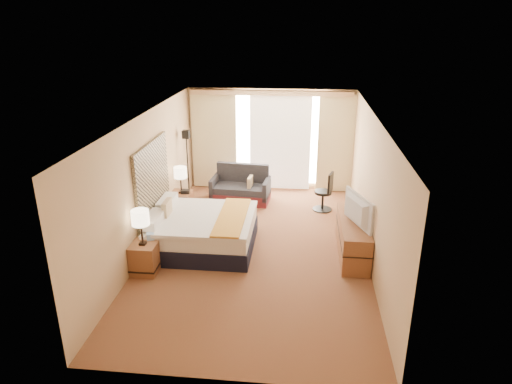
# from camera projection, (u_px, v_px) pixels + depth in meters

# --- Properties ---
(floor) EXTENTS (4.20, 7.00, 0.02)m
(floor) POSITION_uv_depth(u_px,v_px,m) (257.00, 249.00, 8.93)
(floor) COLOR maroon
(floor) RESTS_ON ground
(ceiling) EXTENTS (4.20, 7.00, 0.02)m
(ceiling) POSITION_uv_depth(u_px,v_px,m) (257.00, 117.00, 8.01)
(ceiling) COLOR white
(ceiling) RESTS_ON wall_back
(wall_back) EXTENTS (4.20, 0.02, 2.60)m
(wall_back) POSITION_uv_depth(u_px,v_px,m) (271.00, 140.00, 11.72)
(wall_back) COLOR tan
(wall_back) RESTS_ON ground
(wall_front) EXTENTS (4.20, 0.02, 2.60)m
(wall_front) POSITION_uv_depth(u_px,v_px,m) (225.00, 291.00, 5.22)
(wall_front) COLOR tan
(wall_front) RESTS_ON ground
(wall_left) EXTENTS (0.02, 7.00, 2.60)m
(wall_left) POSITION_uv_depth(u_px,v_px,m) (147.00, 182.00, 8.67)
(wall_left) COLOR tan
(wall_left) RESTS_ON ground
(wall_right) EXTENTS (0.02, 7.00, 2.60)m
(wall_right) POSITION_uv_depth(u_px,v_px,m) (372.00, 191.00, 8.27)
(wall_right) COLOR tan
(wall_right) RESTS_ON ground
(headboard) EXTENTS (0.06, 1.85, 1.50)m
(headboard) POSITION_uv_depth(u_px,v_px,m) (152.00, 180.00, 8.86)
(headboard) COLOR black
(headboard) RESTS_ON wall_left
(nightstand_left) EXTENTS (0.45, 0.52, 0.55)m
(nightstand_left) POSITION_uv_depth(u_px,v_px,m) (145.00, 257.00, 8.04)
(nightstand_left) COLOR #945A35
(nightstand_left) RESTS_ON floor
(nightstand_right) EXTENTS (0.45, 0.52, 0.55)m
(nightstand_right) POSITION_uv_depth(u_px,v_px,m) (181.00, 204.00, 10.36)
(nightstand_right) COLOR #945A35
(nightstand_right) RESTS_ON floor
(media_dresser) EXTENTS (0.50, 1.80, 0.70)m
(media_dresser) POSITION_uv_depth(u_px,v_px,m) (353.00, 237.00, 8.63)
(media_dresser) COLOR #945A35
(media_dresser) RESTS_ON floor
(window) EXTENTS (2.30, 0.02, 2.30)m
(window) POSITION_uv_depth(u_px,v_px,m) (280.00, 140.00, 11.66)
(window) COLOR white
(window) RESTS_ON wall_back
(curtains) EXTENTS (4.12, 0.19, 2.56)m
(curtains) POSITION_uv_depth(u_px,v_px,m) (270.00, 137.00, 11.58)
(curtains) COLOR beige
(curtains) RESTS_ON floor
(bed) EXTENTS (1.97, 1.80, 0.96)m
(bed) POSITION_uv_depth(u_px,v_px,m) (202.00, 231.00, 8.88)
(bed) COLOR black
(bed) RESTS_ON floor
(loveseat) EXTENTS (1.46, 0.86, 0.88)m
(loveseat) POSITION_uv_depth(u_px,v_px,m) (241.00, 189.00, 11.21)
(loveseat) COLOR #53171B
(loveseat) RESTS_ON floor
(floor_lamp) EXTENTS (0.23, 0.23, 1.78)m
(floor_lamp) POSITION_uv_depth(u_px,v_px,m) (187.00, 152.00, 10.81)
(floor_lamp) COLOR black
(floor_lamp) RESTS_ON floor
(desk_chair) EXTENTS (0.45, 0.45, 0.93)m
(desk_chair) POSITION_uv_depth(u_px,v_px,m) (325.00, 194.00, 10.59)
(desk_chair) COLOR black
(desk_chair) RESTS_ON floor
(lamp_left) EXTENTS (0.31, 0.31, 0.64)m
(lamp_left) POSITION_uv_depth(u_px,v_px,m) (140.00, 218.00, 7.73)
(lamp_left) COLOR black
(lamp_left) RESTS_ON nightstand_left
(lamp_right) EXTENTS (0.29, 0.29, 0.61)m
(lamp_right) POSITION_uv_depth(u_px,v_px,m) (180.00, 173.00, 10.09)
(lamp_right) COLOR black
(lamp_right) RESTS_ON nightstand_right
(tissue_box) EXTENTS (0.17, 0.17, 0.12)m
(tissue_box) POSITION_uv_depth(u_px,v_px,m) (150.00, 236.00, 8.08)
(tissue_box) COLOR #99BDEC
(tissue_box) RESTS_ON nightstand_left
(telephone) EXTENTS (0.21, 0.17, 0.07)m
(telephone) POSITION_uv_depth(u_px,v_px,m) (185.00, 192.00, 10.23)
(telephone) COLOR black
(telephone) RESTS_ON nightstand_right
(television) EXTENTS (0.49, 0.98, 0.58)m
(television) POSITION_uv_depth(u_px,v_px,m) (354.00, 210.00, 8.20)
(television) COLOR black
(television) RESTS_ON media_dresser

